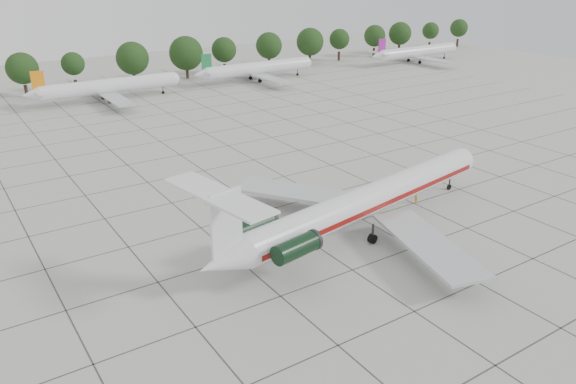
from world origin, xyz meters
name	(u,v)px	position (x,y,z in m)	size (l,w,h in m)	color
ground	(304,237)	(0.00, 0.00, 0.00)	(260.00, 260.00, 0.00)	#B2B2AB
apron_joints	(235,191)	(0.00, 15.00, 0.01)	(170.00, 170.00, 0.02)	#383838
main_airliner	(359,204)	(5.34, -2.31, 3.42)	(40.96, 31.98, 9.67)	silver
ground_crew	(416,197)	(16.26, -0.04, 0.79)	(0.57, 0.38, 1.57)	orange
bg_airliner_c	(109,87)	(2.01, 72.10, 2.91)	(28.24, 27.20, 7.40)	silver
bg_airliner_d	(258,68)	(37.69, 72.95, 2.91)	(28.24, 27.20, 7.40)	silver
bg_airliner_e	(417,52)	(87.88, 70.58, 2.91)	(28.24, 27.20, 7.40)	silver
tree_line	(22,68)	(-11.68, 85.00, 5.98)	(249.86, 8.44, 10.22)	#332114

